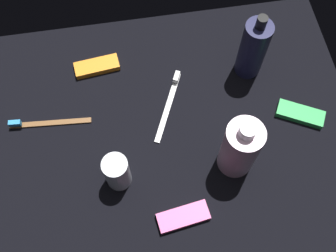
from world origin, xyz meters
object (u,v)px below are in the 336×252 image
Objects in this scene: toothbrush_brown at (45,123)px; snack_bar_orange at (97,66)px; toothbrush_white at (169,102)px; snack_bar_pink at (183,217)px; deodorant_stick at (117,172)px; lotion_bottle at (253,49)px; snack_bar_green at (300,114)px; bodywash_bottle at (240,148)px.

toothbrush_brown reaches higher than snack_bar_orange.
snack_bar_pink is (-1.44, -26.10, 0.14)cm from toothbrush_white.
deodorant_stick is at bearing -91.73° from snack_bar_orange.
lotion_bottle reaches higher than toothbrush_brown.
toothbrush_brown is 1.73× the size of snack_bar_green.
bodywash_bottle is 20.98cm from toothbrush_white.
toothbrush_white is 1.62× the size of snack_bar_green.
bodywash_bottle is at bearing 30.11° from snack_bar_pink.
snack_bar_green is (29.88, 18.43, 0.00)cm from snack_bar_pink.
toothbrush_white is at bearing 50.69° from deodorant_stick.
snack_bar_orange is at bearing 141.88° from toothbrush_white.
bodywash_bottle is 1.83× the size of deodorant_stick.
lotion_bottle is 1.08× the size of toothbrush_white.
bodywash_bottle is at bearing -21.20° from toothbrush_brown.
bodywash_bottle is at bearing -110.26° from lotion_bottle.
snack_bar_green is (41.61, 8.40, -4.00)cm from deodorant_stick.
toothbrush_white is at bearing -44.34° from snack_bar_orange.
snack_bar_green is (56.45, -6.94, 0.14)cm from toothbrush_brown.
snack_bar_green is 1.00× the size of snack_bar_orange.
lotion_bottle is 1.76× the size of snack_bar_pink.
lotion_bottle is at bearing 149.67° from snack_bar_green.
toothbrush_white reaches higher than snack_bar_pink.
snack_bar_green is (28.44, -7.68, 0.14)cm from toothbrush_white.
bodywash_bottle is 20.22cm from snack_bar_green.
snack_bar_pink is (26.57, -25.37, 0.14)cm from toothbrush_brown.
snack_bar_pink is 35.11cm from snack_bar_green.
toothbrush_white is at bearing -167.32° from snack_bar_green.
bodywash_bottle is 1.67× the size of snack_bar_green.
deodorant_stick is 21.19cm from toothbrush_white.
deodorant_stick is 15.93cm from snack_bar_pink.
snack_bar_pink is (-12.88, -10.07, -7.06)cm from bodywash_bottle.
snack_bar_orange is (-43.81, 19.74, 0.00)cm from snack_bar_green.
snack_bar_pink and snack_bar_orange have the same top height.
bodywash_bottle reaches higher than snack_bar_green.
bodywash_bottle is at bearing -54.50° from toothbrush_white.
deodorant_stick is at bearing -45.93° from toothbrush_brown.
snack_bar_pink is at bearing -40.55° from deodorant_stick.
toothbrush_brown and toothbrush_white have the same top height.
snack_bar_green is at bearing 26.18° from bodywash_bottle.
toothbrush_white is at bearing 125.50° from bodywash_bottle.
lotion_bottle is 1.05× the size of bodywash_bottle.
deodorant_stick is 28.51cm from snack_bar_orange.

